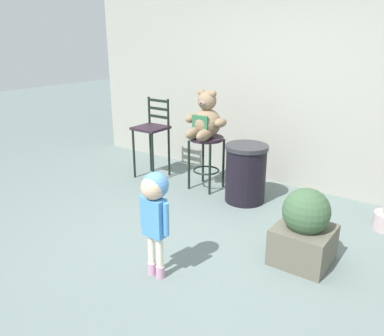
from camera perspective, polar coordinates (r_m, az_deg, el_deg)
ground_plane at (r=3.75m, az=0.48°, el=-12.37°), size 24.00×24.00×0.00m
building_wall at (r=5.27m, az=16.01°, el=17.11°), size 6.77×0.30×3.68m
bar_stool_with_teddy at (r=5.07m, az=2.13°, el=2.52°), size 0.44×0.44×0.70m
teddy_bear at (r=4.94m, az=2.00°, el=7.05°), size 0.57×0.51×0.61m
child_walking at (r=3.14m, az=-5.51°, el=-5.11°), size 0.30×0.23×0.93m
trash_bin at (r=4.75m, az=7.89°, el=-0.76°), size 0.51×0.51×0.71m
bar_chair_empty at (r=5.50m, az=-5.87°, el=5.28°), size 0.41×0.41×1.11m
planter_with_shrub at (r=3.61m, az=16.17°, el=-8.64°), size 0.49×0.49×0.70m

